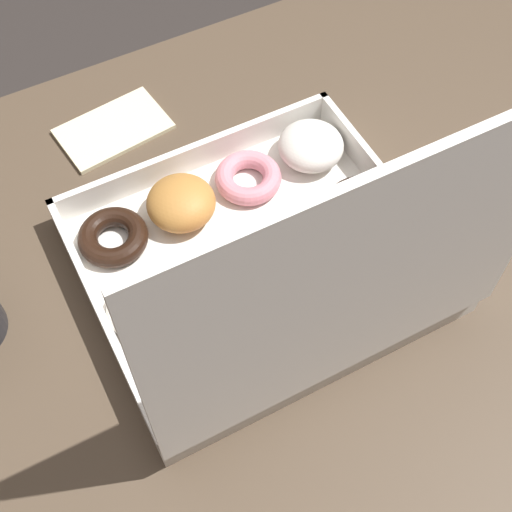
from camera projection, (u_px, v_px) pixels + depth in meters
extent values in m
plane|color=#2D2826|center=(256.00, 480.00, 1.39)|extent=(8.00, 8.00, 0.00)
cube|color=#4C3D2D|center=(256.00, 299.00, 0.78)|extent=(1.19, 0.83, 0.03)
cylinder|color=#4C3D2D|center=(414.00, 134.00, 1.41)|extent=(0.06, 0.06, 0.71)
cube|color=silver|center=(256.00, 264.00, 0.79)|extent=(0.36, 0.32, 0.01)
cube|color=white|center=(195.00, 156.00, 0.84)|extent=(0.36, 0.01, 0.04)
cube|color=white|center=(330.00, 371.00, 0.69)|extent=(0.36, 0.01, 0.04)
cube|color=white|center=(392.00, 193.00, 0.81)|extent=(0.01, 0.32, 0.04)
cube|color=white|center=(104.00, 320.00, 0.72)|extent=(0.01, 0.32, 0.04)
cube|color=white|center=(354.00, 292.00, 0.55)|extent=(0.36, 0.01, 0.29)
ellipsoid|color=white|center=(311.00, 146.00, 0.85)|extent=(0.08, 0.08, 0.04)
torus|color=pink|center=(248.00, 178.00, 0.83)|extent=(0.08, 0.08, 0.02)
ellipsoid|color=#B77A38|center=(181.00, 203.00, 0.80)|extent=(0.08, 0.08, 0.04)
torus|color=black|center=(113.00, 237.00, 0.79)|extent=(0.08, 0.08, 0.02)
ellipsoid|color=black|center=(361.00, 206.00, 0.80)|extent=(0.08, 0.08, 0.04)
torus|color=pink|center=(294.00, 241.00, 0.79)|extent=(0.08, 0.08, 0.02)
torus|color=pink|center=(220.00, 276.00, 0.76)|extent=(0.08, 0.08, 0.02)
torus|color=white|center=(144.00, 307.00, 0.74)|extent=(0.08, 0.08, 0.02)
torus|color=#381E11|center=(403.00, 279.00, 0.76)|extent=(0.08, 0.08, 0.02)
ellipsoid|color=pink|center=(340.00, 307.00, 0.73)|extent=(0.08, 0.08, 0.04)
torus|color=#9E6633|center=(267.00, 348.00, 0.72)|extent=(0.08, 0.08, 0.02)
torus|color=#B77A38|center=(185.00, 385.00, 0.69)|extent=(0.08, 0.08, 0.02)
cube|color=beige|center=(113.00, 129.00, 0.89)|extent=(0.14, 0.10, 0.01)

